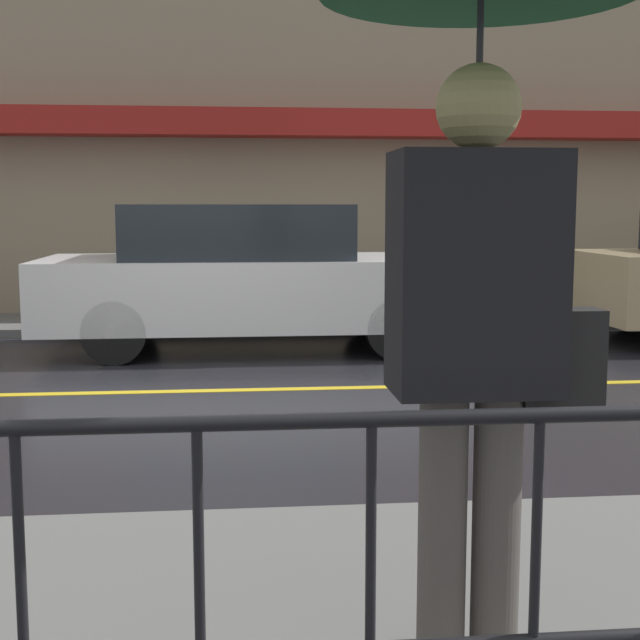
# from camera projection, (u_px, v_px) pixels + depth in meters

# --- Properties ---
(ground_plane) EXTENTS (80.00, 80.00, 0.00)m
(ground_plane) POSITION_uv_depth(u_px,v_px,m) (199.00, 391.00, 7.34)
(ground_plane) COLOR black
(sidewalk_far) EXTENTS (28.00, 1.68, 0.10)m
(sidewalk_far) POSITION_uv_depth(u_px,v_px,m) (210.00, 322.00, 11.33)
(sidewalk_far) COLOR #60605E
(sidewalk_far) RESTS_ON ground_plane
(lane_marking) EXTENTS (25.20, 0.12, 0.01)m
(lane_marking) POSITION_uv_depth(u_px,v_px,m) (199.00, 391.00, 7.34)
(lane_marking) COLOR gold
(lane_marking) RESTS_ON ground_plane
(building_storefront) EXTENTS (28.00, 0.85, 5.58)m
(building_storefront) POSITION_uv_depth(u_px,v_px,m) (208.00, 112.00, 11.94)
(building_storefront) COLOR gray
(building_storefront) RESTS_ON ground_plane
(railing_foreground) EXTENTS (12.00, 0.04, 0.97)m
(railing_foreground) POSITION_uv_depth(u_px,v_px,m) (111.00, 581.00, 1.91)
(railing_foreground) COLOR black
(railing_foreground) RESTS_ON sidewalk_near
(pedestrian) EXTENTS (0.90, 0.90, 2.19)m
(pedestrian) POSITION_uv_depth(u_px,v_px,m) (480.00, 140.00, 2.50)
(pedestrian) COLOR #4C4742
(pedestrian) RESTS_ON sidewalk_near
(car_white) EXTENTS (4.45, 1.91, 1.53)m
(car_white) POSITION_uv_depth(u_px,v_px,m) (250.00, 276.00, 9.48)
(car_white) COLOR silver
(car_white) RESTS_ON ground_plane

